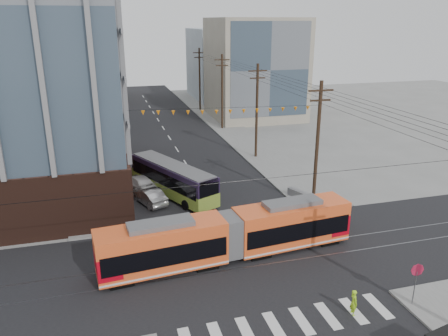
{
  "coord_description": "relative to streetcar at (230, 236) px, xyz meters",
  "views": [
    {
      "loc": [
        -8.7,
        -20.99,
        15.6
      ],
      "look_at": [
        -0.12,
        9.41,
        4.88
      ],
      "focal_mm": 35.0,
      "sensor_mm": 36.0,
      "label": 1
    }
  ],
  "objects": [
    {
      "name": "utility_pole_far",
      "position": [
        9.58,
        51.5,
        3.79
      ],
      "size": [
        0.3,
        0.3,
        11.0
      ],
      "primitive_type": "cylinder",
      "color": "black",
      "rests_on": "ground"
    },
    {
      "name": "jersey_barrier",
      "position": [
        9.38,
        7.38,
        -1.28
      ],
      "size": [
        2.41,
        4.35,
        0.86
      ],
      "primitive_type": "cube",
      "rotation": [
        0.0,
        0.0,
        0.36
      ],
      "color": "gray",
      "rests_on": "ground"
    },
    {
      "name": "parked_car_silver",
      "position": [
        -4.27,
        11.06,
        -0.99
      ],
      "size": [
        3.01,
        4.66,
        1.45
      ],
      "primitive_type": "imported",
      "rotation": [
        0.0,
        0.0,
        3.51
      ],
      "color": "beige",
      "rests_on": "ground"
    },
    {
      "name": "pedestrian",
      "position": [
        4.88,
        -7.73,
        -0.94
      ],
      "size": [
        0.41,
        0.59,
        1.55
      ],
      "primitive_type": "imported",
      "rotation": [
        0.0,
        0.0,
        1.51
      ],
      "color": "#A6E420",
      "rests_on": "ground"
    },
    {
      "name": "parked_car_white",
      "position": [
        -4.82,
        14.59,
        -1.0
      ],
      "size": [
        3.51,
        5.34,
        1.44
      ],
      "primitive_type": "imported",
      "rotation": [
        0.0,
        0.0,
        3.47
      ],
      "color": "silver",
      "rests_on": "ground"
    },
    {
      "name": "bg_bldg_nw_near",
      "position": [
        -15.92,
        47.5,
        7.29
      ],
      "size": [
        18.0,
        16.0,
        18.0
      ],
      "primitive_type": "cube",
      "color": "#8C99A5",
      "rests_on": "ground"
    },
    {
      "name": "streetcar",
      "position": [
        0.0,
        0.0,
        0.0
      ],
      "size": [
        17.94,
        4.13,
        3.43
      ],
      "primitive_type": null,
      "rotation": [
        0.0,
        0.0,
        0.09
      ],
      "color": "#F95B25",
      "rests_on": "ground"
    },
    {
      "name": "city_bus",
      "position": [
        -1.89,
        12.53,
        -0.16
      ],
      "size": [
        6.78,
        10.96,
        3.11
      ],
      "primitive_type": null,
      "rotation": [
        0.0,
        0.0,
        0.43
      ],
      "color": "#221531",
      "rests_on": "ground"
    },
    {
      "name": "bg_bldg_ne_far",
      "position": [
        19.08,
        63.5,
        5.29
      ],
      "size": [
        16.0,
        16.0,
        14.0
      ],
      "primitive_type": "cube",
      "color": "#8C99A5",
      "rests_on": "ground"
    },
    {
      "name": "ground",
      "position": [
        1.08,
        -4.5,
        -1.71
      ],
      "size": [
        160.0,
        160.0,
        0.0
      ],
      "primitive_type": "plane",
      "color": "slate"
    },
    {
      "name": "stop_sign",
      "position": [
        8.6,
        -7.95,
        -0.44
      ],
      "size": [
        0.86,
        0.86,
        2.54
      ],
      "primitive_type": null,
      "rotation": [
        0.0,
        0.0,
        -0.13
      ],
      "color": "#B5183A",
      "rests_on": "ground"
    },
    {
      "name": "parked_car_grey",
      "position": [
        -4.42,
        17.97,
        -1.01
      ],
      "size": [
        3.8,
        5.54,
        1.41
      ],
      "primitive_type": "imported",
      "rotation": [
        0.0,
        0.0,
        3.46
      ],
      "color": "slate",
      "rests_on": "ground"
    },
    {
      "name": "bg_bldg_ne_near",
      "position": [
        17.08,
        43.5,
        6.29
      ],
      "size": [
        14.0,
        14.0,
        16.0
      ],
      "primitive_type": "cube",
      "color": "gray",
      "rests_on": "ground"
    },
    {
      "name": "bg_bldg_nw_far",
      "position": [
        -12.92,
        67.5,
        8.29
      ],
      "size": [
        16.0,
        18.0,
        20.0
      ],
      "primitive_type": "cube",
      "color": "gray",
      "rests_on": "ground"
    }
  ]
}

